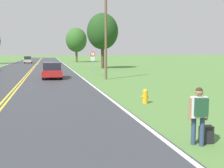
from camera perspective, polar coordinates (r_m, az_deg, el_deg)
name	(u,v)px	position (r m, az deg, el deg)	size (l,w,h in m)	color
hitchhiker_person	(199,110)	(8.47, 17.28, -5.14)	(0.58, 0.44, 1.71)	navy
suitcase	(206,135)	(8.93, 18.59, -9.79)	(0.43, 0.21, 0.58)	black
fire_hydrant	(145,96)	(14.91, 6.76, -2.44)	(0.44, 0.28, 0.77)	gold
traffic_sign	(93,57)	(30.78, -3.94, 5.47)	(0.60, 0.10, 2.77)	gray
utility_pole_midground	(106,33)	(27.37, -1.27, 10.40)	(1.80, 0.24, 8.73)	brown
tree_right_cluster	(103,32)	(45.14, -1.94, 10.61)	(4.96, 4.96, 8.71)	#473828
tree_far_back	(76,40)	(71.34, -7.27, 8.87)	(5.21, 5.21, 8.54)	brown
car_red_van_mid_far	(53,70)	(29.04, -11.97, 2.82)	(2.13, 4.54, 1.62)	black
car_champagne_hatchback_receding	(28,60)	(67.64, -16.73, 4.78)	(1.80, 3.52, 1.57)	black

